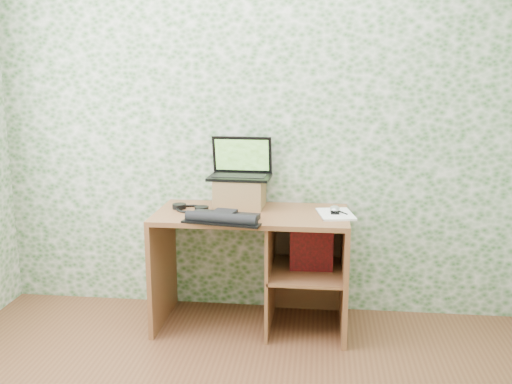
# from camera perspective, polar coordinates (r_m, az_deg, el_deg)

# --- Properties ---
(wall_back) EXTENTS (3.50, 0.00, 3.50)m
(wall_back) POSITION_cam_1_polar(r_m,az_deg,el_deg) (3.77, 0.12, 7.24)
(wall_back) COLOR silver
(wall_back) RESTS_ON ground
(desk) EXTENTS (1.20, 0.60, 0.75)m
(desk) POSITION_cam_1_polar(r_m,az_deg,el_deg) (3.65, 0.84, -6.07)
(desk) COLOR brown
(desk) RESTS_ON floor
(riser) EXTENTS (0.32, 0.27, 0.19)m
(riser) POSITION_cam_1_polar(r_m,az_deg,el_deg) (3.69, -1.62, -0.07)
(riser) COLOR olive
(riser) RESTS_ON desk
(laptop) EXTENTS (0.40, 0.29, 0.26)m
(laptop) POSITION_cam_1_polar(r_m,az_deg,el_deg) (3.70, -1.54, 2.41)
(laptop) COLOR black
(laptop) RESTS_ON riser
(keyboard) EXTENTS (0.47, 0.31, 0.07)m
(keyboard) POSITION_cam_1_polar(r_m,az_deg,el_deg) (3.36, -3.33, -2.56)
(keyboard) COLOR black
(keyboard) RESTS_ON desk
(headphones) EXTENTS (0.25, 0.23, 0.03)m
(headphones) POSITION_cam_1_polar(r_m,az_deg,el_deg) (3.64, -6.58, -1.62)
(headphones) COLOR black
(headphones) RESTS_ON desk
(notepad) EXTENTS (0.25, 0.32, 0.01)m
(notepad) POSITION_cam_1_polar(r_m,az_deg,el_deg) (3.52, 7.97, -2.21)
(notepad) COLOR white
(notepad) RESTS_ON desk
(mouse) EXTENTS (0.06, 0.10, 0.03)m
(mouse) POSITION_cam_1_polar(r_m,az_deg,el_deg) (3.52, 7.89, -1.82)
(mouse) COLOR silver
(mouse) RESTS_ON notepad
(pen) EXTENTS (0.08, 0.12, 0.01)m
(pen) POSITION_cam_1_polar(r_m,az_deg,el_deg) (3.54, 8.48, -1.97)
(pen) COLOR black
(pen) RESTS_ON notepad
(red_box) EXTENTS (0.27, 0.09, 0.32)m
(red_box) POSITION_cam_1_polar(r_m,az_deg,el_deg) (3.59, 5.57, -5.30)
(red_box) COLOR maroon
(red_box) RESTS_ON desk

